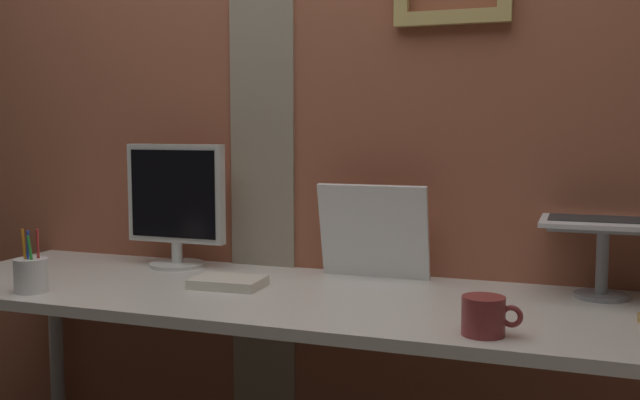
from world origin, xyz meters
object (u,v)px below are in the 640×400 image
(whiteboard_panel, at_px, (373,232))
(coffee_mug, at_px, (484,316))
(laptop, at_px, (604,202))
(pen_cup, at_px, (31,275))
(monitor, at_px, (176,200))

(whiteboard_panel, relative_size, coffee_mug, 2.52)
(laptop, relative_size, pen_cup, 1.81)
(pen_cup, bearing_deg, monitor, 68.58)
(coffee_mug, bearing_deg, monitor, 156.19)
(monitor, height_order, whiteboard_panel, monitor)
(laptop, relative_size, coffee_mug, 2.44)
(laptop, height_order, whiteboard_panel, laptop)
(pen_cup, bearing_deg, coffee_mug, 0.01)
(laptop, bearing_deg, whiteboard_panel, -176.59)
(whiteboard_panel, height_order, coffee_mug, whiteboard_panel)
(whiteboard_panel, distance_m, pen_cup, 0.99)
(monitor, xyz_separation_m, coffee_mug, (1.06, -0.47, -0.18))
(laptop, distance_m, whiteboard_panel, 0.65)
(laptop, bearing_deg, monitor, -176.81)
(whiteboard_panel, distance_m, coffee_mug, 0.65)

